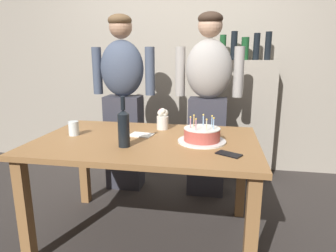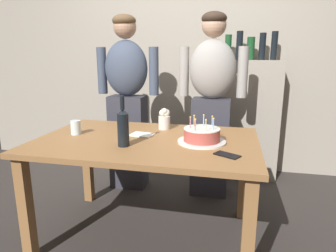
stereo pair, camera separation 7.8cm
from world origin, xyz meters
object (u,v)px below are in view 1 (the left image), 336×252
object	(u,v)px
birthday_cake	(202,136)
flower_vase	(163,118)
wine_bottle	(124,127)
cell_phone	(229,154)
person_woman_cardigan	(208,103)
water_glass_near	(74,128)
napkin_stack	(141,135)
person_man_bearded	(123,101)

from	to	relation	value
birthday_cake	flower_vase	bearing A→B (deg)	136.40
wine_bottle	cell_phone	size ratio (longest dim) A/B	2.21
flower_vase	person_woman_cardigan	xyz separation A→B (m)	(0.32, 0.49, 0.05)
cell_phone	person_woman_cardigan	xyz separation A→B (m)	(-0.17, 1.03, 0.13)
water_glass_near	wine_bottle	world-z (taller)	wine_bottle
flower_vase	cell_phone	bearing A→B (deg)	-47.33
birthday_cake	wine_bottle	world-z (taller)	wine_bottle
napkin_stack	cell_phone	bearing A→B (deg)	-27.85
person_woman_cardigan	cell_phone	bearing A→B (deg)	99.40
birthday_cake	wine_bottle	distance (m)	0.51
wine_bottle	person_woman_cardigan	world-z (taller)	person_woman_cardigan
wine_bottle	napkin_stack	world-z (taller)	wine_bottle
cell_phone	flower_vase	world-z (taller)	flower_vase
birthday_cake	water_glass_near	world-z (taller)	birthday_cake
cell_phone	napkin_stack	world-z (taller)	same
birthday_cake	person_woman_cardigan	size ratio (longest dim) A/B	0.19
person_man_bearded	cell_phone	bearing A→B (deg)	133.47
water_glass_near	flower_vase	bearing A→B (deg)	26.39
wine_bottle	person_woman_cardigan	xyz separation A→B (m)	(0.47, 0.98, 0.01)
person_woman_cardigan	birthday_cake	bearing A→B (deg)	90.00
person_woman_cardigan	person_man_bearded	bearing A→B (deg)	0.00
birthday_cake	flower_vase	xyz separation A→B (m)	(-0.32, 0.31, 0.04)
birthday_cake	person_woman_cardigan	bearing A→B (deg)	90.00
wine_bottle	person_woman_cardigan	distance (m)	1.09
wine_bottle	flower_vase	bearing A→B (deg)	72.98
birthday_cake	napkin_stack	distance (m)	0.45
napkin_stack	person_man_bearded	world-z (taller)	person_man_bearded
napkin_stack	flower_vase	size ratio (longest dim) A/B	0.98
water_glass_near	cell_phone	xyz separation A→B (m)	(1.08, -0.24, -0.05)
person_woman_cardigan	flower_vase	bearing A→B (deg)	56.69
wine_bottle	cell_phone	world-z (taller)	wine_bottle
birthday_cake	cell_phone	size ratio (longest dim) A/B	2.21
flower_vase	person_woman_cardigan	distance (m)	0.59
wine_bottle	flower_vase	size ratio (longest dim) A/B	1.93
cell_phone	person_man_bearded	world-z (taller)	person_man_bearded
water_glass_near	flower_vase	size ratio (longest dim) A/B	0.61
flower_vase	napkin_stack	bearing A→B (deg)	-117.71
person_man_bearded	person_woman_cardigan	bearing A→B (deg)	-180.00
cell_phone	person_woman_cardigan	distance (m)	1.05
person_man_bearded	person_woman_cardigan	world-z (taller)	same
napkin_stack	person_woman_cardigan	distance (m)	0.84
water_glass_near	napkin_stack	world-z (taller)	water_glass_near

